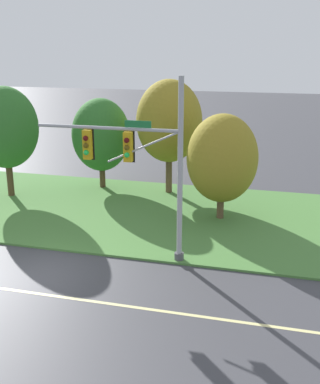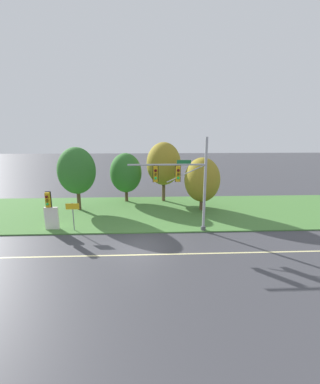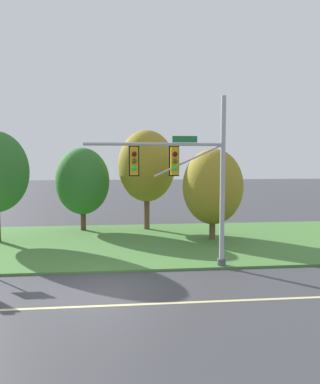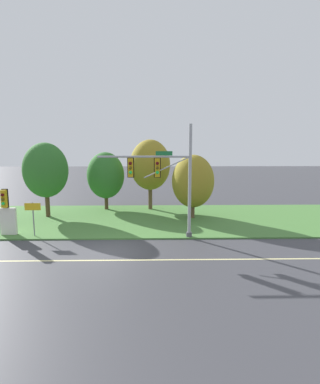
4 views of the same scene
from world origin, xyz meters
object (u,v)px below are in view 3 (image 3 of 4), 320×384
object	(u,v)px
tree_left_of_mast	(83,181)
tree_behind_signpost	(147,166)
traffic_signal_mast	(187,173)
tree_mid_verge	(213,187)

from	to	relation	value
tree_left_of_mast	tree_behind_signpost	xyz separation A→B (m)	(4.35, 0.00, 1.01)
traffic_signal_mast	tree_mid_verge	world-z (taller)	traffic_signal_mast
tree_left_of_mast	tree_behind_signpost	size ratio (longest dim) A/B	0.82
tree_behind_signpost	tree_mid_verge	size ratio (longest dim) A/B	1.25
traffic_signal_mast	tree_left_of_mast	xyz separation A→B (m)	(-5.49, 9.37, -0.88)
traffic_signal_mast	tree_behind_signpost	world-z (taller)	traffic_signal_mast
tree_left_of_mast	tree_mid_verge	bearing A→B (deg)	-25.26
tree_left_of_mast	tree_mid_verge	world-z (taller)	tree_left_of_mast
tree_behind_signpost	tree_mid_verge	xyz separation A→B (m)	(3.71, -3.80, -1.17)
tree_left_of_mast	tree_mid_verge	xyz separation A→B (m)	(8.05, -3.80, -0.16)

